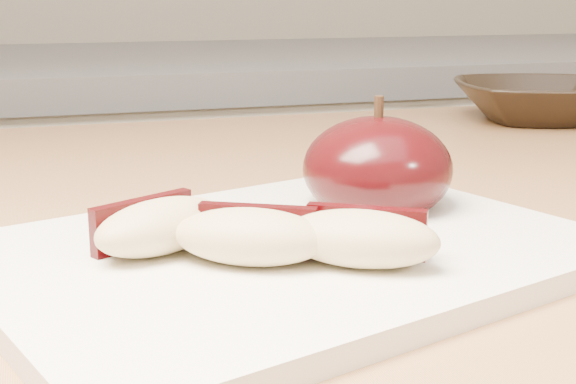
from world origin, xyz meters
name	(u,v)px	position (x,y,z in m)	size (l,w,h in m)	color
back_cabinet	(130,351)	(0.00, 1.20, 0.47)	(2.40, 0.62, 0.94)	silver
cutting_board	(288,253)	(-0.01, 0.35, 0.91)	(0.29, 0.21, 0.01)	silver
apple_half	(377,169)	(0.06, 0.40, 0.93)	(0.09, 0.09, 0.07)	black
apple_wedge_a	(159,226)	(-0.07, 0.36, 0.92)	(0.08, 0.06, 0.03)	tan
apple_wedge_b	(251,236)	(-0.03, 0.33, 0.92)	(0.08, 0.06, 0.03)	tan
apple_wedge_c	(361,238)	(0.01, 0.31, 0.92)	(0.08, 0.07, 0.03)	tan
bowl	(539,101)	(0.38, 0.70, 0.92)	(0.17, 0.17, 0.04)	black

